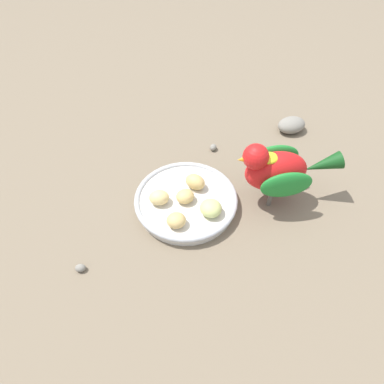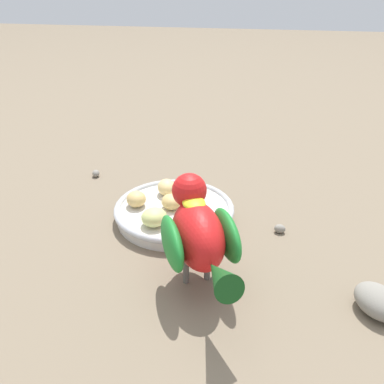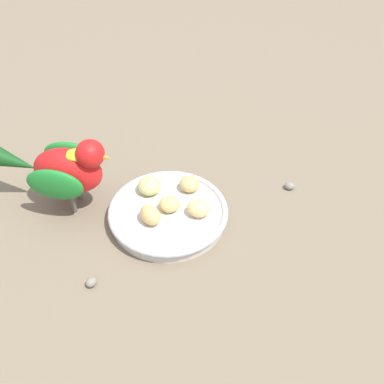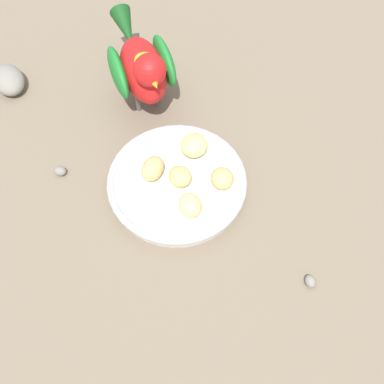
% 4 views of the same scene
% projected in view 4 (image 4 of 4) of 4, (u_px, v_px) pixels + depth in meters
% --- Properties ---
extents(ground_plane, '(4.00, 4.00, 0.00)m').
position_uv_depth(ground_plane, '(192.00, 189.00, 0.70)').
color(ground_plane, '#756651').
extents(feeding_bowl, '(0.19, 0.19, 0.02)m').
position_uv_depth(feeding_bowl, '(177.00, 186.00, 0.69)').
color(feeding_bowl, beige).
rests_on(feeding_bowl, ground_plane).
extents(apple_piece_0, '(0.04, 0.05, 0.02)m').
position_uv_depth(apple_piece_0, '(180.00, 174.00, 0.68)').
color(apple_piece_0, tan).
rests_on(apple_piece_0, feeding_bowl).
extents(apple_piece_1, '(0.04, 0.05, 0.03)m').
position_uv_depth(apple_piece_1, '(153.00, 169.00, 0.68)').
color(apple_piece_1, tan).
rests_on(apple_piece_1, feeding_bowl).
extents(apple_piece_2, '(0.05, 0.05, 0.03)m').
position_uv_depth(apple_piece_2, '(195.00, 145.00, 0.70)').
color(apple_piece_2, '#C6D17A').
rests_on(apple_piece_2, feeding_bowl).
extents(apple_piece_3, '(0.04, 0.04, 0.03)m').
position_uv_depth(apple_piece_3, '(190.00, 205.00, 0.65)').
color(apple_piece_3, '#E5C67F').
rests_on(apple_piece_3, feeding_bowl).
extents(apple_piece_4, '(0.04, 0.04, 0.02)m').
position_uv_depth(apple_piece_4, '(222.00, 180.00, 0.67)').
color(apple_piece_4, tan).
rests_on(apple_piece_4, feeding_bowl).
extents(parrot, '(0.12, 0.19, 0.14)m').
position_uv_depth(parrot, '(142.00, 66.00, 0.71)').
color(parrot, '#59544C').
rests_on(parrot, ground_plane).
extents(rock_large, '(0.07, 0.08, 0.03)m').
position_uv_depth(rock_large, '(9.00, 80.00, 0.78)').
color(rock_large, gray).
rests_on(rock_large, ground_plane).
extents(pebble_0, '(0.02, 0.02, 0.01)m').
position_uv_depth(pebble_0, '(310.00, 281.00, 0.62)').
color(pebble_0, gray).
rests_on(pebble_0, ground_plane).
extents(pebble_1, '(0.02, 0.02, 0.01)m').
position_uv_depth(pebble_1, '(60.00, 171.00, 0.71)').
color(pebble_1, gray).
rests_on(pebble_1, ground_plane).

